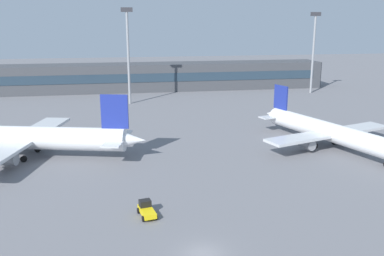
{
  "coord_description": "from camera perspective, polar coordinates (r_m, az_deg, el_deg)",
  "views": [
    {
      "loc": [
        -7.86,
        -38.22,
        23.28
      ],
      "look_at": [
        5.9,
        40.0,
        3.0
      ],
      "focal_mm": 39.74,
      "sensor_mm": 36.0,
      "label": 1
    }
  ],
  "objects": [
    {
      "name": "airplane_near",
      "position": [
        82.32,
        18.58,
        -0.7
      ],
      "size": [
        27.56,
        38.61,
        9.84
      ],
      "color": "white",
      "rests_on": "ground_plane"
    },
    {
      "name": "airplane_mid",
      "position": [
        79.74,
        -22.56,
        -1.21
      ],
      "size": [
        44.84,
        31.81,
        11.25
      ],
      "color": "white",
      "rests_on": "ground_plane"
    },
    {
      "name": "ground_plane",
      "position": [
        81.99,
        -4.07,
        -2.21
      ],
      "size": [
        400.0,
        400.0,
        0.0
      ],
      "primitive_type": "plane",
      "color": "slate"
    },
    {
      "name": "baggage_tug_yellow",
      "position": [
        53.11,
        -6.13,
        -10.81
      ],
      "size": [
        2.36,
        3.82,
        1.75
      ],
      "color": "yellow",
      "rests_on": "ground_plane"
    },
    {
      "name": "floodlight_tower_west",
      "position": [
        143.64,
        16.0,
        10.41
      ],
      "size": [
        3.2,
        0.8,
        25.64
      ],
      "color": "gray",
      "rests_on": "ground_plane"
    },
    {
      "name": "terminal_building",
      "position": [
        145.56,
        -6.85,
        6.81
      ],
      "size": [
        124.62,
        12.13,
        9.0
      ],
      "color": "#3F4247",
      "rests_on": "ground_plane"
    },
    {
      "name": "floodlight_tower_east",
      "position": [
        121.1,
        -8.58,
        10.39
      ],
      "size": [
        3.2,
        0.8,
        26.55
      ],
      "color": "gray",
      "rests_on": "ground_plane"
    }
  ]
}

